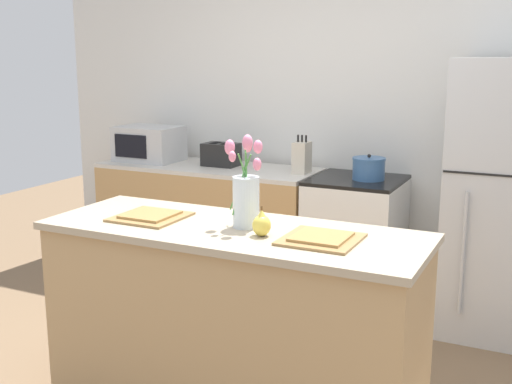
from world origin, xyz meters
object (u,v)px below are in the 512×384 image
microwave (149,144)px  toaster (221,154)px  refrigerator (506,200)px  pear_figurine (262,224)px  stove_range (355,243)px  flower_vase (246,193)px  plate_setting_left (150,216)px  knife_block (302,158)px  cooking_pot (369,169)px  plate_setting_right (321,238)px

microwave → toaster: bearing=3.8°
toaster → microwave: size_ratio=0.58×
refrigerator → pear_figurine: refrigerator is taller
stove_range → flower_vase: (-0.05, -1.56, 0.65)m
refrigerator → plate_setting_left: refrigerator is taller
toaster → knife_block: (0.66, -0.02, 0.03)m
stove_range → knife_block: knife_block is taller
toaster → microwave: (-0.62, -0.04, 0.05)m
cooking_pot → microwave: size_ratio=0.46×
stove_range → plate_setting_right: size_ratio=2.84×
stove_range → cooking_pot: (0.08, -0.00, 0.53)m
toaster → knife_block: 0.66m
flower_vase → plate_setting_left: bearing=-172.8°
toaster → cooking_pot: same height
toaster → microwave: bearing=-176.2°
stove_range → refrigerator: (0.95, 0.00, 0.40)m
plate_setting_left → plate_setting_right: same height
plate_setting_right → knife_block: knife_block is taller
flower_vase → plate_setting_right: flower_vase is taller
flower_vase → cooking_pot: bearing=85.2°
refrigerator → flower_vase: bearing=-122.7°
flower_vase → knife_block: flower_vase is taller
pear_figurine → microwave: (-1.77, 1.66, 0.04)m
flower_vase → plate_setting_right: 0.42m
plate_setting_right → microwave: bearing=141.5°
pear_figurine → cooking_pot: bearing=90.1°
plate_setting_right → toaster: (-1.41, 1.66, 0.04)m
cooking_pot → knife_block: bearing=177.4°
flower_vase → toaster: flower_vase is taller
pear_figurine → plate_setting_right: size_ratio=0.42×
flower_vase → pear_figurine: 0.20m
cooking_pot → knife_block: size_ratio=0.82×
pear_figurine → toaster: bearing=124.1°
toaster → microwave: 0.62m
microwave → knife_block: size_ratio=1.78×
plate_setting_left → pear_figurine: bearing=-4.2°
pear_figurine → knife_block: bearing=106.3°
stove_range → pear_figurine: bearing=-87.2°
plate_setting_right → knife_block: (-0.75, 1.64, 0.06)m
flower_vase → knife_block: size_ratio=1.61×
pear_figurine → microwave: 2.43m
knife_block → plate_setting_left: bearing=-94.6°
flower_vase → cooking_pot: flower_vase is taller
stove_range → pear_figurine: size_ratio=6.75×
plate_setting_left → plate_setting_right: (0.88, 0.00, 0.00)m
pear_figurine → plate_setting_left: pear_figurine is taller
stove_range → pear_figurine: (0.08, -1.66, 0.55)m
refrigerator → flower_vase: refrigerator is taller
plate_setting_right → microwave: size_ratio=0.67×
flower_vase → knife_block: bearing=102.9°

